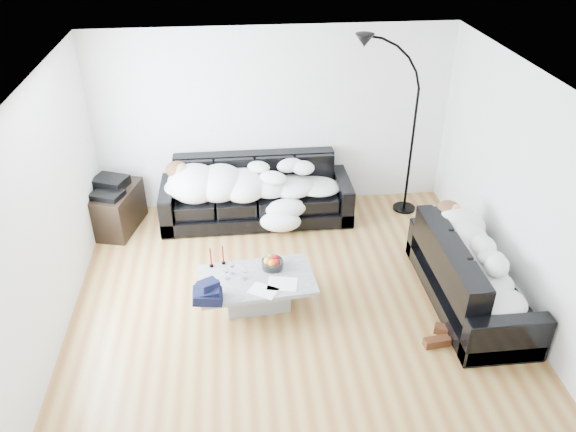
{
  "coord_description": "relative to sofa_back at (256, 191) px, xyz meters",
  "views": [
    {
      "loc": [
        -0.58,
        -5.16,
        4.25
      ],
      "look_at": [
        0.0,
        0.3,
        0.9
      ],
      "focal_mm": 35.0,
      "sensor_mm": 36.0,
      "label": 1
    }
  ],
  "objects": [
    {
      "name": "wine_glass_a",
      "position": [
        -0.38,
        -1.8,
        0.03
      ],
      "size": [
        0.08,
        0.08,
        0.17
      ],
      "primitive_type": "cylinder",
      "rotation": [
        0.0,
        0.0,
        -0.14
      ],
      "color": "white",
      "rests_on": "coffee_table"
    },
    {
      "name": "wine_glass_c",
      "position": [
        -0.23,
        -1.91,
        0.02
      ],
      "size": [
        0.07,
        0.07,
        0.16
      ],
      "primitive_type": "cylinder",
      "rotation": [
        0.0,
        0.0,
        0.04
      ],
      "color": "white",
      "rests_on": "coffee_table"
    },
    {
      "name": "wine_glass_b",
      "position": [
        -0.44,
        -1.88,
        0.02
      ],
      "size": [
        0.08,
        0.08,
        0.16
      ],
      "primitive_type": "cylinder",
      "rotation": [
        0.0,
        0.0,
        0.27
      ],
      "color": "white",
      "rests_on": "coffee_table"
    },
    {
      "name": "wall_back",
      "position": [
        0.3,
        0.48,
        0.87
      ],
      "size": [
        5.0,
        0.02,
        2.6
      ],
      "primitive_type": "cube",
      "color": "silver",
      "rests_on": "ground"
    },
    {
      "name": "floor_lamp",
      "position": [
        2.19,
        0.03,
        0.69
      ],
      "size": [
        0.83,
        0.36,
        2.26
      ],
      "primitive_type": null,
      "rotation": [
        0.0,
        0.0,
        -0.03
      ],
      "color": "black",
      "rests_on": "ground"
    },
    {
      "name": "ground",
      "position": [
        0.3,
        -1.77,
        -0.43
      ],
      "size": [
        5.0,
        5.0,
        0.0
      ],
      "primitive_type": "plane",
      "color": "#915A2B",
      "rests_on": "ground"
    },
    {
      "name": "sleeper_back",
      "position": [
        0.0,
        -0.05,
        0.21
      ],
      "size": [
        2.25,
        0.78,
        0.45
      ],
      "primitive_type": null,
      "color": "white",
      "rests_on": "sofa_back"
    },
    {
      "name": "teal_cushion",
      "position": [
        2.26,
        -1.48,
        0.29
      ],
      "size": [
        0.42,
        0.38,
        0.2
      ],
      "primitive_type": "ellipsoid",
      "rotation": [
        0.0,
        0.0,
        0.24
      ],
      "color": "#0E6759",
      "rests_on": "sofa_right"
    },
    {
      "name": "navy_jacket",
      "position": [
        -0.63,
        -2.21,
        0.1
      ],
      "size": [
        0.37,
        0.33,
        0.17
      ],
      "primitive_type": null,
      "rotation": [
        0.0,
        0.0,
        0.17
      ],
      "color": "black",
      "rests_on": "coffee_table"
    },
    {
      "name": "wall_left",
      "position": [
        -2.2,
        -1.77,
        0.87
      ],
      "size": [
        0.02,
        4.5,
        2.6
      ],
      "primitive_type": "cube",
      "color": "silver",
      "rests_on": "ground"
    },
    {
      "name": "sofa_back",
      "position": [
        0.0,
        0.0,
        0.0
      ],
      "size": [
        2.66,
        0.92,
        0.87
      ],
      "primitive_type": "cube",
      "color": "black",
      "rests_on": "ground"
    },
    {
      "name": "fruit_bowl",
      "position": [
        0.09,
        -1.72,
        0.02
      ],
      "size": [
        0.26,
        0.26,
        0.15
      ],
      "primitive_type": "cylinder",
      "rotation": [
        0.0,
        0.0,
        0.05
      ],
      "color": "white",
      "rests_on": "coffee_table"
    },
    {
      "name": "candle_left",
      "position": [
        -0.61,
        -1.63,
        0.07
      ],
      "size": [
        0.05,
        0.05,
        0.25
      ],
      "primitive_type": "cylinder",
      "rotation": [
        0.0,
        0.0,
        -0.1
      ],
      "color": "maroon",
      "rests_on": "coffee_table"
    },
    {
      "name": "candle_right",
      "position": [
        -0.47,
        -1.59,
        0.06
      ],
      "size": [
        0.05,
        0.05,
        0.24
      ],
      "primitive_type": "cylinder",
      "rotation": [
        0.0,
        0.0,
        -0.27
      ],
      "color": "maroon",
      "rests_on": "coffee_table"
    },
    {
      "name": "sofa_right",
      "position": [
        2.32,
        -2.11,
        -0.02
      ],
      "size": [
        0.87,
        2.04,
        0.83
      ],
      "primitive_type": "cube",
      "rotation": [
        0.0,
        0.0,
        1.57
      ],
      "color": "black",
      "rests_on": "ground"
    },
    {
      "name": "ceiling",
      "position": [
        0.3,
        -1.77,
        2.17
      ],
      "size": [
        5.0,
        5.0,
        0.0
      ],
      "primitive_type": "plane",
      "color": "white",
      "rests_on": "ground"
    },
    {
      "name": "sleeper_right",
      "position": [
        2.32,
        -2.11,
        0.2
      ],
      "size": [
        0.74,
        1.75,
        0.43
      ],
      "primitive_type": null,
      "rotation": [
        0.0,
        0.0,
        1.57
      ],
      "color": "white",
      "rests_on": "sofa_right"
    },
    {
      "name": "newspaper_b",
      "position": [
        -0.05,
        -2.14,
        -0.05
      ],
      "size": [
        0.37,
        0.34,
        0.01
      ],
      "primitive_type": "cube",
      "rotation": [
        0.0,
        0.0,
        -0.54
      ],
      "color": "silver",
      "rests_on": "coffee_table"
    },
    {
      "name": "stereo",
      "position": [
        -1.98,
        -0.04,
        0.23
      ],
      "size": [
        0.54,
        0.48,
        0.13
      ],
      "primitive_type": "cube",
      "rotation": [
        0.0,
        0.0,
        -0.39
      ],
      "color": "black",
      "rests_on": "av_cabinet"
    },
    {
      "name": "shoes",
      "position": [
        1.81,
        -2.7,
        -0.38
      ],
      "size": [
        0.5,
        0.38,
        0.11
      ],
      "primitive_type": null,
      "rotation": [
        0.0,
        0.0,
        -0.1
      ],
      "color": "#472311",
      "rests_on": "ground"
    },
    {
      "name": "av_cabinet",
      "position": [
        -1.98,
        -0.04,
        -0.14
      ],
      "size": [
        0.8,
        0.99,
        0.6
      ],
      "primitive_type": "cube",
      "rotation": [
        0.0,
        0.0,
        -0.26
      ],
      "color": "black",
      "rests_on": "ground"
    },
    {
      "name": "coffee_table",
      "position": [
        -0.11,
        -1.91,
        -0.25
      ],
      "size": [
        1.35,
        0.86,
        0.38
      ],
      "primitive_type": "cube",
      "rotation": [
        0.0,
        0.0,
        0.09
      ],
      "color": "#939699",
      "rests_on": "ground"
    },
    {
      "name": "newspaper_a",
      "position": [
        0.17,
        -2.05,
        -0.05
      ],
      "size": [
        0.37,
        0.31,
        0.01
      ],
      "primitive_type": "cube",
      "rotation": [
        0.0,
        0.0,
        -0.2
      ],
      "color": "silver",
      "rests_on": "coffee_table"
    },
    {
      "name": "wall_right",
      "position": [
        2.8,
        -1.77,
        0.87
      ],
      "size": [
        0.02,
        4.5,
        2.6
      ],
      "primitive_type": "cube",
      "color": "silver",
      "rests_on": "ground"
    }
  ]
}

